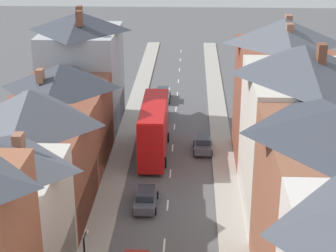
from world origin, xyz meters
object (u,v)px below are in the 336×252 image
Objects in this scene: double_decker_bus_lead at (154,128)px; car_far_grey at (163,94)px; car_parked_left_b at (203,144)px; car_parked_left_a at (146,198)px; car_mid_white at (160,112)px.

car_far_grey is at bearing 89.97° from double_decker_bus_lead.
car_parked_left_b is at bearing -73.08° from car_far_grey.
car_parked_left_a is 20.88m from car_mid_white.
double_decker_bus_lead is 2.72× the size of car_parked_left_b.
car_mid_white is (-0.00, 20.88, 0.04)m from car_parked_left_a.
double_decker_bus_lead is at bearing 90.05° from car_parked_left_a.
car_parked_left_b reaches higher than car_far_grey.
car_mid_white reaches higher than car_far_grey.
car_mid_white is at bearing 90.00° from car_parked_left_a.
car_parked_left_b is 0.86× the size of car_mid_white.
car_mid_white is at bearing 117.62° from car_parked_left_b.
double_decker_bus_lead is 10.50m from car_mid_white.
car_far_grey is at bearing 90.00° from car_mid_white.
car_mid_white is (0.01, 10.31, -1.96)m from double_decker_bus_lead.
car_parked_left_a is at bearing -89.95° from double_decker_bus_lead.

